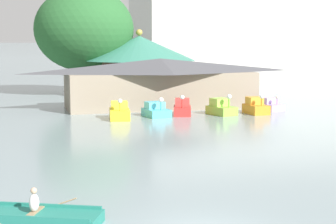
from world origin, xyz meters
The scene contains 11 objects.
rowboat_with_rower centered at (-4.88, 2.38, 0.23)m, with size 4.13×3.43×1.36m.
pedal_boat_yellow centered at (2.15, 26.13, 0.55)m, with size 1.84×2.85×1.70m.
pedal_boat_cyan centered at (5.24, 26.85, 0.47)m, with size 2.00×2.66×1.63m.
pedal_boat_red centered at (7.53, 27.19, 0.53)m, with size 2.05×2.89×1.72m.
pedal_boat_lime centered at (10.62, 26.46, 0.54)m, with size 2.19×2.71×1.77m.
pedal_boat_orange centered at (13.62, 26.31, 0.55)m, with size 1.53×2.48×1.67m.
pedal_boat_lavender centered at (15.84, 28.06, 0.44)m, with size 1.71×2.39×1.38m.
boathouse centered at (7.10, 32.42, 2.31)m, with size 18.01×6.46×4.42m.
green_roof_pavilion centered at (7.62, 43.51, 3.83)m, with size 12.10×12.10×7.19m.
shoreline_tree_mid centered at (2.01, 45.97, 7.20)m, with size 10.83×10.83×11.77m.
background_building_block centered at (32.62, 70.54, 7.68)m, with size 38.63×16.67×15.31m.
Camera 1 is at (-5.66, -16.12, 6.13)m, focal length 59.99 mm.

